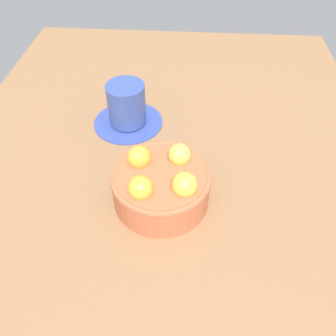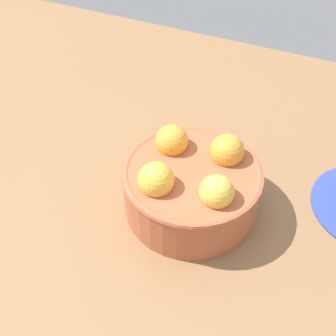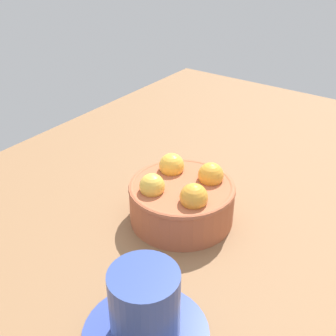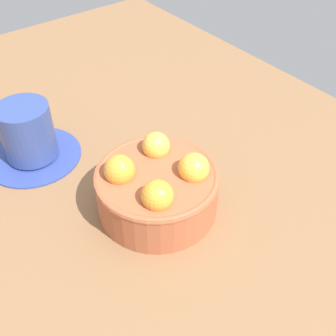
# 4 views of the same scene
# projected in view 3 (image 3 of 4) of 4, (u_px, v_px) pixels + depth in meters

# --- Properties ---
(ground_plane) EXTENTS (1.28, 0.82, 0.04)m
(ground_plane) POSITION_uv_depth(u_px,v_px,m) (181.00, 229.00, 0.66)
(ground_plane) COLOR brown
(terracotta_bowl) EXTENTS (0.16, 0.16, 0.09)m
(terracotta_bowl) POSITION_uv_depth(u_px,v_px,m) (182.00, 198.00, 0.63)
(terracotta_bowl) COLOR #AD5938
(terracotta_bowl) RESTS_ON ground_plane
(coffee_cup) EXTENTS (0.14, 0.14, 0.09)m
(coffee_cup) POSITION_uv_depth(u_px,v_px,m) (145.00, 310.00, 0.45)
(coffee_cup) COLOR #304395
(coffee_cup) RESTS_ON ground_plane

